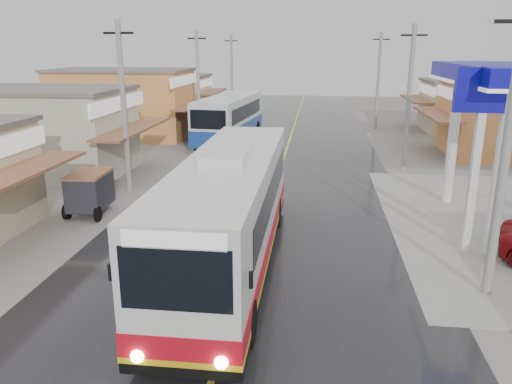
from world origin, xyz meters
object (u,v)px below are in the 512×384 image
coach_bus (230,211)px  tricycle_near (89,190)px  cyclist (205,181)px  second_bus (229,118)px

coach_bus → tricycle_near: 8.14m
tricycle_near → cyclist: bearing=38.1°
cyclist → tricycle_near: (-4.10, -3.59, 0.41)m
second_bus → tricycle_near: second_bus is taller
coach_bus → second_bus: size_ratio=1.20×
coach_bus → cyclist: 8.56m
coach_bus → tricycle_near: size_ratio=5.27×
second_bus → cyclist: second_bus is taller
cyclist → second_bus: bearing=103.7°
coach_bus → second_bus: (-3.79, 21.39, -0.06)m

